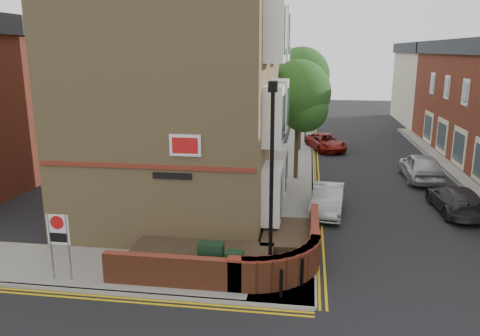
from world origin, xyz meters
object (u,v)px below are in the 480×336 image
lamppost (271,185)px  silver_car_near (328,200)px  utility_cabinet_large (211,261)px  zone_sign (59,235)px

lamppost → silver_car_near: (2.03, 7.30, -2.71)m
utility_cabinet_large → zone_sign: bearing=-170.3°
utility_cabinet_large → zone_sign: 4.86m
lamppost → silver_car_near: 8.04m
zone_sign → silver_car_near: zone_sign is taller
silver_car_near → zone_sign: bearing=-131.5°
lamppost → zone_sign: lamppost is taller
zone_sign → silver_car_near: bearing=42.8°
lamppost → silver_car_near: bearing=74.5°
zone_sign → lamppost: bearing=6.1°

